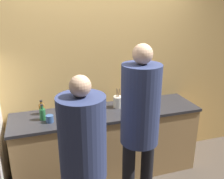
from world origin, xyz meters
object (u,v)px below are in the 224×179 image
object	(u,v)px
person_left	(83,152)
cup_blue	(50,119)
cup_white	(140,106)
fruit_bowl	(141,99)
utensil_crock	(118,102)
bottle_amber	(42,109)
bottle_green	(43,114)
person_center	(140,120)

from	to	relation	value
person_left	cup_blue	world-z (taller)	person_left
cup_blue	cup_white	bearing A→B (deg)	1.29
fruit_bowl	cup_white	world-z (taller)	fruit_bowl
fruit_bowl	cup_white	size ratio (longest dim) A/B	3.58
utensil_crock	bottle_amber	world-z (taller)	utensil_crock
person_left	cup_blue	distance (m)	0.92
bottle_green	person_left	bearing A→B (deg)	-74.26
cup_white	cup_blue	bearing A→B (deg)	-178.71
person_center	cup_blue	bearing A→B (deg)	140.78
person_left	cup_white	xyz separation A→B (m)	(0.90, 0.91, -0.07)
bottle_amber	cup_white	size ratio (longest dim) A/B	1.79
person_left	utensil_crock	world-z (taller)	person_left
bottle_green	bottle_amber	world-z (taller)	bottle_green
fruit_bowl	cup_white	distance (m)	0.26
person_left	fruit_bowl	distance (m)	1.54
bottle_green	bottle_amber	size ratio (longest dim) A/B	1.07
bottle_green	cup_blue	xyz separation A→B (m)	(0.07, -0.09, -0.03)
person_left	cup_blue	xyz separation A→B (m)	(-0.21, 0.89, -0.08)
person_left	bottle_amber	distance (m)	1.17
bottle_green	cup_blue	size ratio (longest dim) A/B	2.21
utensil_crock	cup_blue	world-z (taller)	utensil_crock
bottle_amber	cup_white	world-z (taller)	bottle_amber
bottle_green	bottle_amber	xyz separation A→B (m)	(-0.00, 0.16, -0.00)
person_left	cup_white	world-z (taller)	person_left
fruit_bowl	utensil_crock	size ratio (longest dim) A/B	1.39
utensil_crock	bottle_green	bearing A→B (deg)	-175.08
person_left	bottle_green	distance (m)	1.02
person_center	fruit_bowl	bearing A→B (deg)	65.09
bottle_green	cup_blue	world-z (taller)	bottle_green
cup_white	person_center	bearing A→B (deg)	-113.79
person_center	person_left	bearing A→B (deg)	-159.06
fruit_bowl	cup_blue	xyz separation A→B (m)	(-1.23, -0.25, 0.00)
utensil_crock	bottle_amber	bearing A→B (deg)	175.26
bottle_amber	cup_blue	distance (m)	0.26
person_left	bottle_green	xyz separation A→B (m)	(-0.28, 0.98, -0.05)
person_left	utensil_crock	size ratio (longest dim) A/B	6.62
cup_blue	utensil_crock	bearing A→B (deg)	11.19
person_center	bottle_amber	distance (m)	1.27
person_center	bottle_green	size ratio (longest dim) A/B	9.83
person_left	bottle_green	size ratio (longest dim) A/B	8.93
person_left	bottle_green	bearing A→B (deg)	105.74
fruit_bowl	bottle_amber	world-z (taller)	bottle_amber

